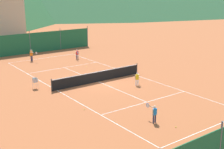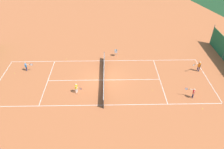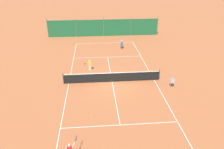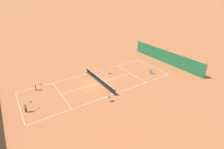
# 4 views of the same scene
# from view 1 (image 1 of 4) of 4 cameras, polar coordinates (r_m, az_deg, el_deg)

# --- Properties ---
(ground_plane) EXTENTS (600.00, 600.00, 0.00)m
(ground_plane) POSITION_cam_1_polar(r_m,az_deg,el_deg) (27.97, -2.53, -1.33)
(ground_plane) COLOR #B25B33
(court_line_markings) EXTENTS (8.25, 23.85, 0.01)m
(court_line_markings) POSITION_cam_1_polar(r_m,az_deg,el_deg) (27.96, -2.53, -1.32)
(court_line_markings) COLOR white
(court_line_markings) RESTS_ON ground
(tennis_net) EXTENTS (9.18, 0.08, 1.06)m
(tennis_net) POSITION_cam_1_polar(r_m,az_deg,el_deg) (27.82, -2.54, -0.34)
(tennis_net) COLOR #2D2D2D
(tennis_net) RESTS_ON ground
(windscreen_fence_far) EXTENTS (17.28, 0.08, 2.90)m
(windscreen_fence_far) POSITION_cam_1_polar(r_m,az_deg,el_deg) (41.14, -14.75, 5.54)
(windscreen_fence_far) COLOR #1E6038
(windscreen_fence_far) RESTS_ON ground
(player_far_baseline) EXTENTS (0.55, 1.09, 1.32)m
(player_far_baseline) POSITION_cam_1_polar(r_m,az_deg,el_deg) (36.84, -14.49, 3.57)
(player_far_baseline) COLOR #23284C
(player_far_baseline) RESTS_ON ground
(player_far_service) EXTENTS (0.56, 0.94, 1.15)m
(player_far_service) POSITION_cam_1_polar(r_m,az_deg,el_deg) (36.91, -6.40, 3.85)
(player_far_service) COLOR #23284C
(player_far_service) RESTS_ON ground
(player_near_service) EXTENTS (0.39, 0.98, 1.14)m
(player_near_service) POSITION_cam_1_polar(r_m,az_deg,el_deg) (19.64, 7.69, -6.90)
(player_near_service) COLOR #23284C
(player_near_service) RESTS_ON ground
(player_near_baseline) EXTENTS (0.78, 0.81, 1.14)m
(player_near_baseline) POSITION_cam_1_polar(r_m,az_deg,el_deg) (26.85, 4.61, -0.59)
(player_near_baseline) COLOR white
(player_near_baseline) RESTS_ON ground
(tennis_ball_alley_right) EXTENTS (0.07, 0.07, 0.07)m
(tennis_ball_alley_right) POSITION_cam_1_polar(r_m,az_deg,el_deg) (33.23, -4.71, 1.44)
(tennis_ball_alley_right) COLOR #CCE033
(tennis_ball_alley_right) RESTS_ON ground
(tennis_ball_by_net_left) EXTENTS (0.07, 0.07, 0.07)m
(tennis_ball_by_net_left) POSITION_cam_1_polar(r_m,az_deg,el_deg) (31.52, -6.73, 0.60)
(tennis_ball_by_net_left) COLOR #CCE033
(tennis_ball_by_net_left) RESTS_ON ground
(tennis_ball_near_corner) EXTENTS (0.07, 0.07, 0.07)m
(tennis_ball_near_corner) POSITION_cam_1_polar(r_m,az_deg,el_deg) (19.44, 11.61, -9.39)
(tennis_ball_near_corner) COLOR #CCE033
(tennis_ball_near_corner) RESTS_ON ground
(tennis_ball_alley_left) EXTENTS (0.07, 0.07, 0.07)m
(tennis_ball_alley_left) POSITION_cam_1_polar(r_m,az_deg,el_deg) (38.33, -4.59, 3.35)
(tennis_ball_alley_left) COLOR #CCE033
(tennis_ball_alley_left) RESTS_ON ground
(tennis_ball_by_net_right) EXTENTS (0.07, 0.07, 0.07)m
(tennis_ball_by_net_right) POSITION_cam_1_polar(r_m,az_deg,el_deg) (21.67, -5.11, -6.42)
(tennis_ball_by_net_right) COLOR #CCE033
(tennis_ball_by_net_right) RESTS_ON ground
(ball_hopper) EXTENTS (0.36, 0.36, 0.89)m
(ball_hopper) POSITION_cam_1_polar(r_m,az_deg,el_deg) (26.70, -13.89, -1.14)
(ball_hopper) COLOR #B7B7BC
(ball_hopper) RESTS_ON ground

